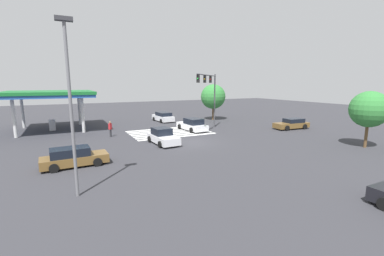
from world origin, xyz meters
TOP-DOWN VIEW (x-y plane):
  - ground_plane at (0.00, 0.00)m, footprint 121.65×121.65m
  - crosswalk_markings at (0.00, -6.05)m, footprint 9.56×6.30m
  - traffic_signal_mast at (-4.89, -4.89)m, footprint 5.81×5.81m
  - car_0 at (11.04, 3.02)m, footprint 4.58×2.12m
  - car_1 at (-15.26, -1.15)m, footprint 4.83×2.29m
  - car_2 at (-2.48, -15.08)m, footprint 2.42×4.67m
  - car_3 at (2.86, -0.78)m, footprint 2.26×4.42m
  - car_5 at (-3.03, -5.94)m, footprint 2.43×5.00m
  - gas_station_canopy at (12.88, -14.21)m, footprint 10.11×10.11m
  - pedestrian at (6.93, -6.55)m, footprint 0.41×0.41m
  - street_light_pole_a at (11.08, 8.58)m, footprint 0.80×0.36m
  - tree_corner_a at (-13.49, 9.15)m, footprint 3.31×3.31m
  - tree_corner_b at (-10.44, -13.16)m, footprint 3.98×3.98m

SIDE VIEW (x-z plane):
  - ground_plane at x=0.00m, z-range 0.00..0.00m
  - crosswalk_markings at x=0.00m, z-range 0.00..0.01m
  - car_1 at x=-15.26m, z-range -0.03..1.34m
  - car_0 at x=11.04m, z-range -0.03..1.35m
  - car_3 at x=2.86m, z-range -0.08..1.48m
  - car_2 at x=-2.48m, z-range -0.02..1.44m
  - car_5 at x=-3.03m, z-range -0.06..1.52m
  - pedestrian at x=6.93m, z-range 0.11..1.86m
  - tree_corner_a at x=-13.49m, z-range 0.95..6.19m
  - tree_corner_b at x=-10.44m, z-range 0.90..6.70m
  - gas_station_canopy at x=12.88m, z-range 2.00..6.96m
  - street_light_pole_a at x=11.08m, z-range 0.82..9.82m
  - traffic_signal_mast at x=-4.89m, z-range 1.76..8.88m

